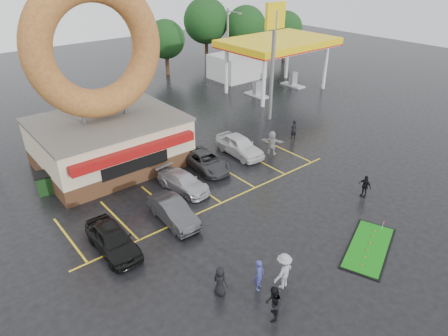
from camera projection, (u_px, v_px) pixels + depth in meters
ground at (258, 228)px, 23.53m from camera, size 120.00×120.00×0.00m
donut_shop at (105, 108)px, 28.55m from camera, size 10.20×8.70×13.50m
gas_station at (259, 54)px, 47.16m from camera, size 12.30×13.65×5.90m
shell_sign at (274, 41)px, 35.43m from camera, size 2.20×0.36×10.60m
streetlight_mid at (138, 67)px, 37.71m from camera, size 0.40×2.21×9.00m
streetlight_right at (228, 48)px, 45.08m from camera, size 0.40×2.21×9.00m
tree_far_a at (246, 26)px, 55.97m from camera, size 5.60×5.60×8.00m
tree_far_b at (285, 28)px, 58.26m from camera, size 4.90×4.90×7.00m
tree_far_c at (206, 21)px, 56.15m from camera, size 6.30×6.30×9.00m
tree_far_d at (166, 39)px, 50.95m from camera, size 4.90×4.90×7.00m
car_black at (113, 239)px, 21.40m from camera, size 1.79×4.36×1.48m
car_dgrey at (173, 211)px, 23.78m from camera, size 1.65×4.24×1.38m
car_silver at (183, 182)px, 27.03m from camera, size 2.25×4.39×1.22m
car_grey at (206, 161)px, 29.67m from camera, size 2.40×4.68×1.26m
car_white at (239, 145)px, 31.70m from camera, size 2.09×4.72×1.58m
person_blue at (259, 275)px, 18.89m from camera, size 0.74×0.66×1.69m
person_blackjkt at (273, 304)px, 17.26m from camera, size 1.09×1.07×1.78m
person_hoodie at (284, 271)px, 18.92m from camera, size 1.34×0.88×1.95m
person_bystander at (220, 281)px, 18.63m from camera, size 0.68×0.86×1.55m
person_cameraman at (365, 186)px, 26.22m from camera, size 0.40×0.91×1.54m
person_walker_near at (272, 143)px, 31.67m from camera, size 1.55×1.82×1.97m
person_walker_far at (294, 129)px, 34.38m from camera, size 0.67×0.49×1.73m
dumpster at (51, 182)px, 26.92m from camera, size 1.99×1.51×1.30m
putting_green at (369, 247)px, 21.88m from camera, size 5.26×3.69×0.60m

